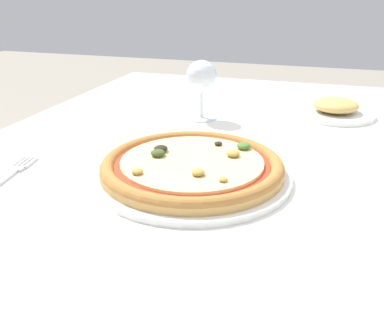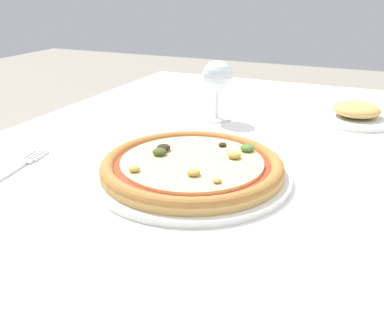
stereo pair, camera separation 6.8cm
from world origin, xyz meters
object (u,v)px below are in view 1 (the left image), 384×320
dining_table (324,185)px  wine_glass_far_right (202,79)px  pizza_plate (192,167)px  side_plate (335,109)px  fork (7,176)px

dining_table → wine_glass_far_right: 0.35m
pizza_plate → wine_glass_far_right: 0.33m
pizza_plate → side_plate: side_plate is taller
fork → side_plate: (0.50, 0.52, 0.01)m
wine_glass_far_right → side_plate: wine_glass_far_right is taller
pizza_plate → side_plate: bearing=63.2°
wine_glass_far_right → pizza_plate: bearing=-76.4°
fork → wine_glass_far_right: size_ratio=1.27×
side_plate → fork: bearing=-134.0°
fork → side_plate: size_ratio=0.94×
fork → wine_glass_far_right: (0.21, 0.40, 0.09)m
dining_table → wine_glass_far_right: bearing=156.4°
fork → wine_glass_far_right: bearing=62.8°
pizza_plate → side_plate: (0.22, 0.43, -0.00)m
wine_glass_far_right → fork: bearing=-117.2°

